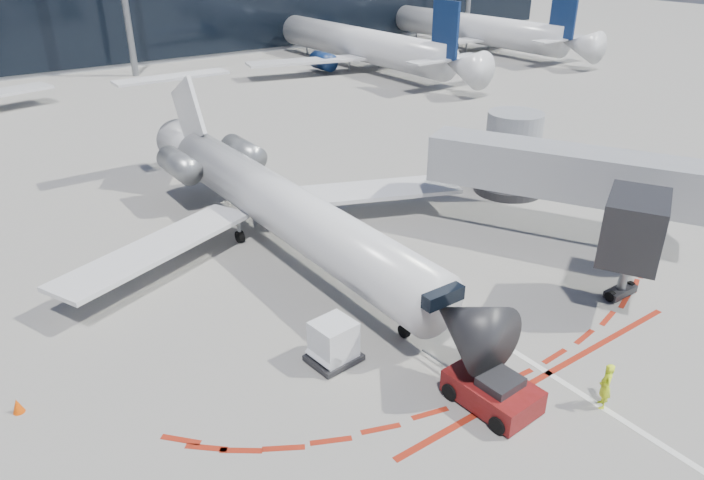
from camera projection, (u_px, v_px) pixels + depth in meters
ground at (358, 252)px, 30.53m from camera, size 260.00×260.00×0.00m
apron_centerline at (335, 237)px, 31.99m from camera, size 0.25×40.00×0.01m
apron_stop_bar at (549, 373)px, 22.13m from camera, size 14.00×0.25×0.01m
jet_bridge at (547, 171)px, 32.11m from camera, size 10.03×15.20×4.90m
regional_jet at (275, 202)px, 30.35m from camera, size 21.97×27.09×6.78m
pushback_tug at (493, 391)px, 20.48m from camera, size 2.14×4.72×1.21m
ramp_worker at (605, 386)px, 20.25m from camera, size 0.71×0.71×1.65m
uld_container at (334, 342)px, 22.42m from camera, size 1.88×1.65×1.64m
safety_cone_left at (18, 406)px, 20.24m from camera, size 0.37×0.37×0.52m
bg_airliner_2 at (360, 20)px, 69.71m from camera, size 32.27×34.16×10.44m
bg_airliner_3 at (475, 8)px, 81.14m from camera, size 32.07×33.95×10.38m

